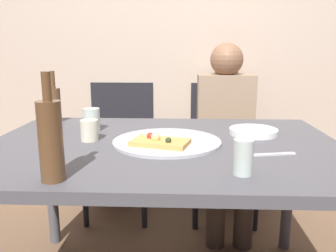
{
  "coord_description": "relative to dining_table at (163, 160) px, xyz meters",
  "views": [
    {
      "loc": [
        0.08,
        -1.38,
        1.13
      ],
      "look_at": [
        0.01,
        0.1,
        0.8
      ],
      "focal_mm": 36.9,
      "sensor_mm": 36.0,
      "label": 1
    }
  ],
  "objects": [
    {
      "name": "wine_bottle",
      "position": [
        -0.6,
        0.4,
        0.17
      ],
      "size": [
        0.07,
        0.07,
        0.27
      ],
      "color": "brown",
      "rests_on": "dining_table"
    },
    {
      "name": "table_knife",
      "position": [
        0.39,
        -0.16,
        0.08
      ],
      "size": [
        0.22,
        0.06,
        0.01
      ],
      "primitive_type": "cube",
      "rotation": [
        0.0,
        0.0,
        0.2
      ],
      "color": "#B7B7BC",
      "rests_on": "dining_table"
    },
    {
      "name": "plate_stack",
      "position": [
        0.4,
        0.17,
        0.09
      ],
      "size": [
        0.22,
        0.22,
        0.03
      ],
      "primitive_type": "cylinder",
      "color": "white",
      "rests_on": "dining_table"
    },
    {
      "name": "tumbler_far",
      "position": [
        0.27,
        -0.36,
        0.13
      ],
      "size": [
        0.06,
        0.06,
        0.11
      ],
      "primitive_type": "cylinder",
      "color": "#B7C6BC",
      "rests_on": "dining_table"
    },
    {
      "name": "tumbler_near",
      "position": [
        -0.32,
        0.02,
        0.12
      ],
      "size": [
        0.08,
        0.08,
        0.09
      ],
      "primitive_type": "cylinder",
      "color": "beige",
      "rests_on": "dining_table"
    },
    {
      "name": "wine_glass",
      "position": [
        -0.35,
        0.21,
        0.13
      ],
      "size": [
        0.08,
        0.08,
        0.11
      ],
      "primitive_type": "cylinder",
      "color": "#B7C6BC",
      "rests_on": "dining_table"
    },
    {
      "name": "chair_right",
      "position": [
        0.36,
        0.92,
        -0.16
      ],
      "size": [
        0.44,
        0.44,
        0.9
      ],
      "rotation": [
        0.0,
        0.0,
        3.14
      ],
      "color": "black",
      "rests_on": "ground_plane"
    },
    {
      "name": "pizza_slice_last",
      "position": [
        -0.01,
        -0.07,
        0.1
      ],
      "size": [
        0.25,
        0.18,
        0.05
      ],
      "color": "tan",
      "rests_on": "pizza_tray"
    },
    {
      "name": "dining_table",
      "position": [
        0.0,
        0.0,
        0.0
      ],
      "size": [
        1.48,
        1.04,
        0.75
      ],
      "color": "#4C4C51",
      "rests_on": "ground_plane"
    },
    {
      "name": "chair_left",
      "position": [
        -0.35,
        0.92,
        -0.16
      ],
      "size": [
        0.44,
        0.44,
        0.9
      ],
      "rotation": [
        0.0,
        0.0,
        3.14
      ],
      "color": "black",
      "rests_on": "ground_plane"
    },
    {
      "name": "back_wall",
      "position": [
        0.0,
        1.08,
        0.63
      ],
      "size": [
        6.0,
        0.1,
        2.6
      ],
      "primitive_type": "cube",
      "color": "#BCA893",
      "rests_on": "ground_plane"
    },
    {
      "name": "guest_in_sweater",
      "position": [
        0.36,
        0.77,
        -0.03
      ],
      "size": [
        0.36,
        0.56,
        1.17
      ],
      "rotation": [
        0.0,
        0.0,
        3.14
      ],
      "color": "#937A60",
      "rests_on": "ground_plane"
    },
    {
      "name": "pizza_tray",
      "position": [
        0.01,
        0.0,
        0.08
      ],
      "size": [
        0.45,
        0.45,
        0.01
      ],
      "primitive_type": "cylinder",
      "color": "#ADADB2",
      "rests_on": "dining_table"
    },
    {
      "name": "beer_bottle",
      "position": [
        -0.3,
        -0.43,
        0.2
      ],
      "size": [
        0.07,
        0.07,
        0.32
      ],
      "color": "brown",
      "rests_on": "dining_table"
    }
  ]
}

